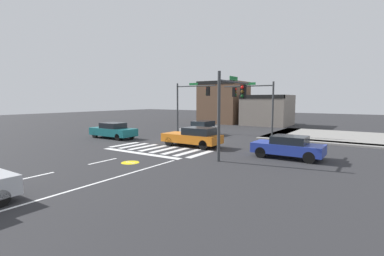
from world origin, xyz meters
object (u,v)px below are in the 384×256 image
car_orange (194,137)px  traffic_signal_northwest (191,98)px  car_teal (113,131)px  traffic_signal_southeast (231,101)px  traffic_signal_northeast (254,98)px  car_white (201,128)px  car_blue (288,147)px

car_orange → traffic_signal_northwest: bearing=-54.7°
traffic_signal_northwest → car_teal: (-3.46, -7.85, -3.05)m
traffic_signal_southeast → car_orange: size_ratio=1.13×
traffic_signal_northwest → traffic_signal_southeast: traffic_signal_northwest is taller
traffic_signal_northeast → car_teal: (-10.38, -8.53, -2.98)m
traffic_signal_northwest → car_white: size_ratio=1.25×
car_white → car_orange: (3.15, -6.04, 0.03)m
traffic_signal_northeast → car_blue: bearing=123.3°
traffic_signal_northeast → car_orange: traffic_signal_northeast is taller
traffic_signal_northwest → car_orange: size_ratio=1.17×
car_white → car_blue: size_ratio=1.03×
car_teal → traffic_signal_northeast: bearing=-140.6°
car_white → car_blue: bearing=58.3°
traffic_signal_southeast → traffic_signal_northeast: bearing=13.9°
traffic_signal_southeast → car_blue: bearing=-63.2°
car_blue → traffic_signal_northeast: bearing=-56.7°
traffic_signal_northeast → car_blue: 10.73m
traffic_signal_southeast → car_blue: traffic_signal_southeast is taller
traffic_signal_northwest → traffic_signal_northeast: (6.92, 0.68, -0.07)m
traffic_signal_southeast → car_blue: 4.51m
traffic_signal_northwest → car_teal: bearing=-113.8°
traffic_signal_northeast → traffic_signal_southeast: 10.51m
car_white → car_orange: 6.81m
car_teal → traffic_signal_southeast: bearing=172.6°
car_teal → car_orange: size_ratio=1.00×
traffic_signal_northeast → traffic_signal_southeast: bearing=103.9°
traffic_signal_northeast → car_blue: size_ratio=1.27×
car_blue → car_orange: 7.24m
traffic_signal_northwest → car_orange: bearing=-54.7°
car_white → traffic_signal_northeast: bearing=115.0°
traffic_signal_northeast → car_teal: bearing=39.4°
car_blue → car_white: bearing=-31.7°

